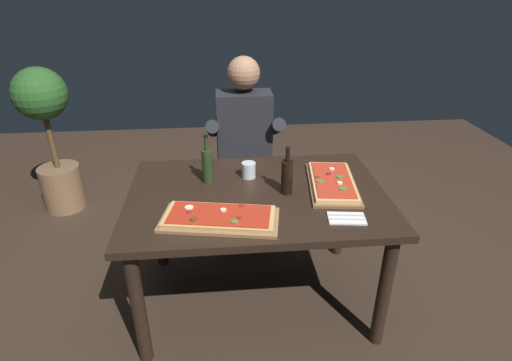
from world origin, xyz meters
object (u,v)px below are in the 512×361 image
wine_bottle_dark (207,165)px  seated_diner (245,143)px  dining_table (257,208)px  potted_plant_corner (49,132)px  pizza_rectangular_front (220,218)px  diner_chair (244,168)px  pizza_rectangular_left (332,182)px  tumbler_near_camera (249,171)px  oil_bottle_amber (287,176)px

wine_bottle_dark → seated_diner: (0.25, 0.58, -0.10)m
wine_bottle_dark → dining_table: bearing=-30.8°
seated_diner → potted_plant_corner: seated_diner is taller
pizza_rectangular_front → wine_bottle_dark: wine_bottle_dark is taller
pizza_rectangular_front → potted_plant_corner: bearing=131.3°
wine_bottle_dark → diner_chair: size_ratio=0.33×
pizza_rectangular_left → tumbler_near_camera: size_ratio=5.95×
dining_table → potted_plant_corner: potted_plant_corner is taller
seated_diner → oil_bottle_amber: bearing=-76.9°
tumbler_near_camera → diner_chair: 0.72m
pizza_rectangular_front → seated_diner: (0.19, 1.00, -0.02)m
oil_bottle_amber → potted_plant_corner: size_ratio=0.22×
wine_bottle_dark → pizza_rectangular_left: bearing=-9.2°
seated_diner → tumbler_near_camera: bearing=-91.6°
dining_table → seated_diner: size_ratio=1.05×
wine_bottle_dark → seated_diner: size_ratio=0.21×
oil_bottle_amber → seated_diner: bearing=103.1°
pizza_rectangular_left → seated_diner: (-0.45, 0.69, -0.02)m
wine_bottle_dark → tumbler_near_camera: wine_bottle_dark is taller
oil_bottle_amber → wine_bottle_dark: bearing=157.9°
dining_table → diner_chair: bearing=91.0°
tumbler_near_camera → potted_plant_corner: (-1.51, 1.05, -0.10)m
dining_table → diner_chair: 0.87m
pizza_rectangular_left → wine_bottle_dark: bearing=170.8°
oil_bottle_amber → diner_chair: bearing=101.4°
pizza_rectangular_front → oil_bottle_amber: oil_bottle_amber is taller
dining_table → tumbler_near_camera: tumbler_near_camera is taller
tumbler_near_camera → seated_diner: bearing=88.4°
tumbler_near_camera → seated_diner: seated_diner is taller
oil_bottle_amber → tumbler_near_camera: 0.29m
diner_chair → potted_plant_corner: (-1.52, 0.39, 0.20)m
oil_bottle_amber → potted_plant_corner: 2.12m
pizza_rectangular_front → tumbler_near_camera: tumbler_near_camera is taller
oil_bottle_amber → diner_chair: size_ratio=0.31×
wine_bottle_dark → seated_diner: seated_diner is taller
dining_table → pizza_rectangular_front: bearing=-127.4°
dining_table → potted_plant_corner: 1.98m
diner_chair → potted_plant_corner: 1.59m
potted_plant_corner → pizza_rectangular_front: bearing=-48.7°
dining_table → pizza_rectangular_left: 0.45m
diner_chair → oil_bottle_amber: bearing=-78.6°
pizza_rectangular_left → oil_bottle_amber: bearing=-167.5°
pizza_rectangular_left → seated_diner: seated_diner is taller
tumbler_near_camera → pizza_rectangular_left: bearing=-18.0°
pizza_rectangular_left → diner_chair: size_ratio=0.62×
tumbler_near_camera → potted_plant_corner: size_ratio=0.08×
oil_bottle_amber → diner_chair: (-0.18, 0.87, -0.35)m
dining_table → seated_diner: seated_diner is taller
wine_bottle_dark → potted_plant_corner: (-1.27, 1.09, -0.16)m
dining_table → wine_bottle_dark: 0.37m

